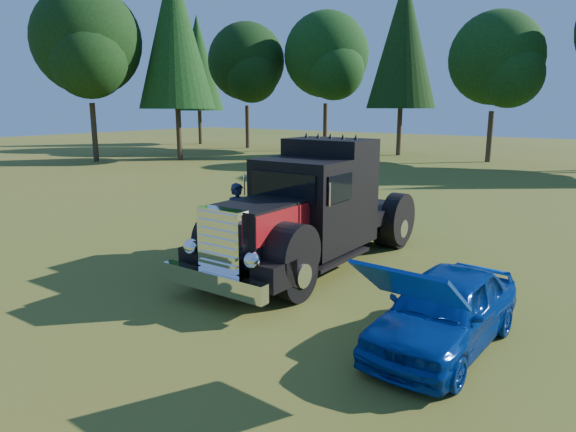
# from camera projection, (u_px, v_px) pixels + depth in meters

# --- Properties ---
(ground) EXTENTS (120.00, 120.00, 0.00)m
(ground) POSITION_uv_depth(u_px,v_px,m) (276.00, 316.00, 9.43)
(ground) COLOR #425B1A
(ground) RESTS_ON ground
(treeline) EXTENTS (72.10, 24.44, 13.84)m
(treeline) POSITION_uv_depth(u_px,v_px,m) (552.00, 40.00, 30.18)
(treeline) COLOR #2D2116
(treeline) RESTS_ON ground
(diamond_t_truck) EXTENTS (3.27, 7.16, 3.00)m
(diamond_t_truck) POSITION_uv_depth(u_px,v_px,m) (310.00, 214.00, 12.14)
(diamond_t_truck) COLOR black
(diamond_t_truck) RESTS_ON ground
(hotrod_coupe) EXTENTS (1.65, 4.06, 1.89)m
(hotrod_coupe) POSITION_uv_depth(u_px,v_px,m) (444.00, 310.00, 8.10)
(hotrod_coupe) COLOR #071199
(hotrod_coupe) RESTS_ON ground
(spectator_near) EXTENTS (0.72, 0.79, 1.81)m
(spectator_near) POSITION_uv_depth(u_px,v_px,m) (239.00, 217.00, 13.53)
(spectator_near) COLOR #21354D
(spectator_near) RESTS_ON ground
(spectator_far) EXTENTS (1.01, 1.14, 1.96)m
(spectator_far) POSITION_uv_depth(u_px,v_px,m) (276.00, 211.00, 13.89)
(spectator_far) COLOR #222350
(spectator_far) RESTS_ON ground
(distant_teal_car) EXTENTS (4.15, 3.54, 1.35)m
(distant_teal_car) POSITION_uv_depth(u_px,v_px,m) (332.00, 149.00, 37.68)
(distant_teal_car) COLOR #083335
(distant_teal_car) RESTS_ON ground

